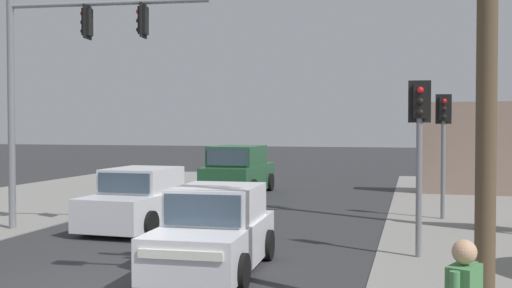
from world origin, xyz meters
TOP-DOWN VIEW (x-y plane):
  - lane_dash_mid at (0.00, 3.00)m, footprint 0.20×2.40m
  - lane_dash_far at (0.00, 8.00)m, footprint 0.20×2.40m
  - utility_pole_midground_right at (6.28, 7.44)m, footprint 3.78×0.50m
  - traffic_signal_mast at (-3.95, 4.71)m, footprint 5.27×0.69m
  - pedestal_signal_right_kerb at (4.84, 3.72)m, footprint 0.44×0.30m
  - pedestal_signal_far_median at (5.54, 9.08)m, footprint 0.44×0.30m
  - sedan_receding_far at (-2.14, 5.74)m, footprint 2.00×4.29m
  - hatchback_kerbside_parked at (1.21, 1.72)m, footprint 1.92×3.71m
  - suv_oncoming_mid at (-1.91, 13.83)m, footprint 2.07×4.55m

SIDE VIEW (x-z plane):
  - lane_dash_mid at x=0.00m, z-range 0.00..0.01m
  - lane_dash_far at x=0.00m, z-range 0.00..0.01m
  - hatchback_kerbside_parked at x=1.21m, z-range -0.06..1.47m
  - sedan_receding_far at x=-2.14m, z-range -0.08..1.48m
  - suv_oncoming_mid at x=-1.91m, z-range -0.06..1.83m
  - pedestal_signal_right_kerb at x=4.84m, z-range 0.64..4.20m
  - pedestal_signal_far_median at x=5.54m, z-range 0.64..4.20m
  - traffic_signal_mast at x=-3.95m, z-range 1.15..7.15m
  - utility_pole_midground_right at x=6.28m, z-range 0.36..9.76m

